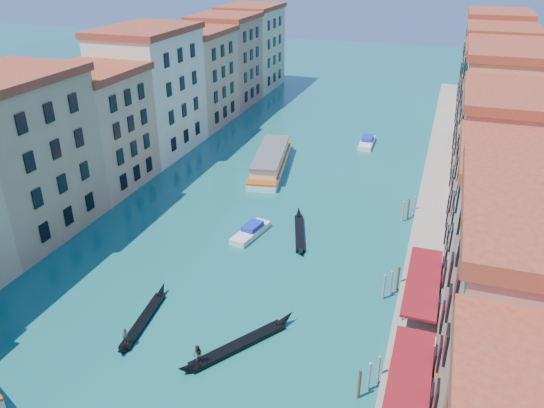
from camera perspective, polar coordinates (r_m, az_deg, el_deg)
The scene contains 11 objects.
left_bank_palazzos at distance 89.26m, azimuth -14.91°, elevation 10.23°, with size 12.80×128.40×21.00m.
right_bank_palazzos at distance 76.00m, azimuth 23.87°, elevation 6.19°, with size 12.80×128.40×21.00m.
quay at distance 78.88m, azimuth 16.95°, elevation 0.73°, with size 4.00×140.00×1.00m, color gray.
restaurant_awnings at distance 42.23m, azimuth 14.25°, elevation -19.72°, with size 3.20×44.55×3.12m.
mooring_poles_right at distance 47.71m, azimuth 10.93°, elevation -15.72°, with size 1.44×54.24×3.20m.
vaporetto_far at distance 86.47m, azimuth -0.16°, elevation 4.75°, with size 7.94×20.28×2.95m.
gondola_fore at distance 53.62m, azimuth -13.69°, elevation -11.93°, with size 2.08×11.05×2.20m.
gondola_right at distance 49.31m, azimuth -3.90°, elevation -14.83°, with size 8.07×11.16×2.57m.
gondola_far at distance 66.84m, azimuth 2.98°, elevation -2.97°, with size 4.36×11.55×1.68m.
motorboat_mid at distance 66.49m, azimuth -2.27°, elevation -2.93°, with size 3.31×6.90×1.37m.
motorboat_far at distance 98.62m, azimuth 10.20°, elevation 6.60°, with size 2.45×7.26×1.49m.
Camera 1 is at (21.96, -7.01, 32.70)m, focal length 35.00 mm.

